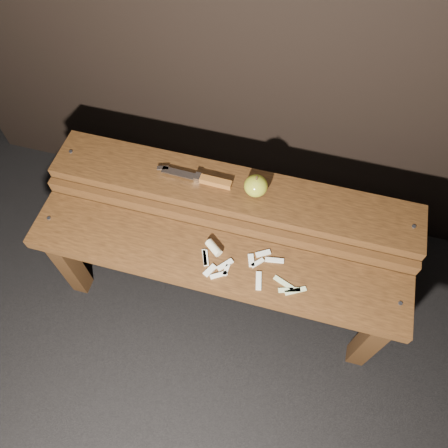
% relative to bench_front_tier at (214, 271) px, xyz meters
% --- Properties ---
extents(ground, '(60.00, 60.00, 0.00)m').
position_rel_bench_front_tier_xyz_m(ground, '(0.00, 0.06, -0.35)').
color(ground, black).
extents(bench_front_tier, '(1.20, 0.20, 0.42)m').
position_rel_bench_front_tier_xyz_m(bench_front_tier, '(0.00, 0.00, 0.00)').
color(bench_front_tier, '#311C0C').
rests_on(bench_front_tier, ground).
extents(bench_rear_tier, '(1.20, 0.21, 0.50)m').
position_rel_bench_front_tier_xyz_m(bench_rear_tier, '(0.00, 0.23, 0.06)').
color(bench_rear_tier, '#311C0C').
rests_on(bench_rear_tier, ground).
extents(apple, '(0.07, 0.07, 0.08)m').
position_rel_bench_front_tier_xyz_m(apple, '(0.07, 0.23, 0.18)').
color(apple, olive).
rests_on(apple, bench_rear_tier).
extents(knife, '(0.25, 0.04, 0.02)m').
position_rel_bench_front_tier_xyz_m(knife, '(-0.09, 0.23, 0.16)').
color(knife, brown).
rests_on(knife, bench_rear_tier).
extents(apple_scraps, '(0.34, 0.14, 0.03)m').
position_rel_bench_front_tier_xyz_m(apple_scraps, '(0.06, 0.02, 0.07)').
color(apple_scraps, beige).
rests_on(apple_scraps, bench_front_tier).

